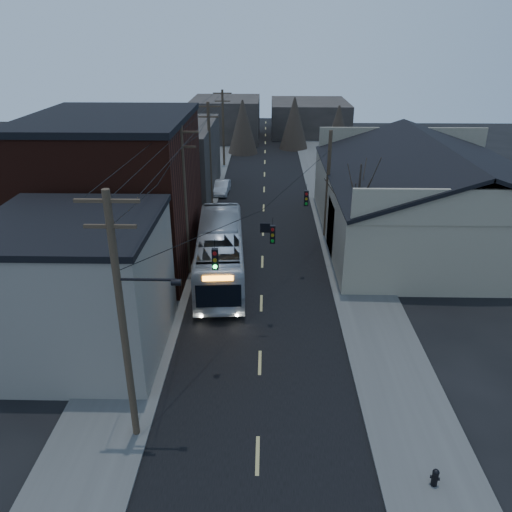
{
  "coord_description": "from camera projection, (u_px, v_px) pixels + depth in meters",
  "views": [
    {
      "loc": [
        0.26,
        -12.59,
        15.2
      ],
      "look_at": [
        -0.33,
        14.39,
        3.0
      ],
      "focal_mm": 35.0,
      "sensor_mm": 36.0,
      "label": 1
    }
  ],
  "objects": [
    {
      "name": "ground",
      "position": [
        256.0,
        499.0,
        17.74
      ],
      "size": [
        160.0,
        160.0,
        0.0
      ],
      "primitive_type": "plane",
      "color": "black",
      "rests_on": "ground"
    },
    {
      "name": "road_surface",
      "position": [
        263.0,
        215.0,
        45.06
      ],
      "size": [
        9.0,
        110.0,
        0.02
      ],
      "primitive_type": "cube",
      "color": "black",
      "rests_on": "ground"
    },
    {
      "name": "sidewalk_left",
      "position": [
        192.0,
        214.0,
        45.17
      ],
      "size": [
        4.0,
        110.0,
        0.12
      ],
      "primitive_type": "cube",
      "color": "#474744",
      "rests_on": "ground"
    },
    {
      "name": "sidewalk_right",
      "position": [
        336.0,
        215.0,
        44.91
      ],
      "size": [
        4.0,
        110.0,
        0.12
      ],
      "primitive_type": "cube",
      "color": "#474744",
      "rests_on": "ground"
    },
    {
      "name": "building_clapboard",
      "position": [
        79.0,
        290.0,
        24.67
      ],
      "size": [
        8.0,
        8.0,
        7.0
      ],
      "primitive_type": "cube",
      "color": "gray",
      "rests_on": "ground"
    },
    {
      "name": "building_brick",
      "position": [
        117.0,
        194.0,
        34.1
      ],
      "size": [
        10.0,
        12.0,
        10.0
      ],
      "primitive_type": "cube",
      "color": "black",
      "rests_on": "ground"
    },
    {
      "name": "building_left_far",
      "position": [
        168.0,
        161.0,
        49.28
      ],
      "size": [
        9.0,
        14.0,
        7.0
      ],
      "primitive_type": "cube",
      "color": "#2D2824",
      "rests_on": "ground"
    },
    {
      "name": "warehouse",
      "position": [
        428.0,
        205.0,
        39.14
      ],
      "size": [
        16.16,
        20.6,
        7.73
      ],
      "color": "#7E775C",
      "rests_on": "ground"
    },
    {
      "name": "building_far_left",
      "position": [
        226.0,
        119.0,
        75.83
      ],
      "size": [
        10.0,
        12.0,
        6.0
      ],
      "primitive_type": "cube",
      "color": "#2D2824",
      "rests_on": "ground"
    },
    {
      "name": "building_far_right",
      "position": [
        309.0,
        117.0,
        80.33
      ],
      "size": [
        12.0,
        14.0,
        5.0
      ],
      "primitive_type": "cube",
      "color": "#2D2824",
      "rests_on": "ground"
    },
    {
      "name": "bare_tree",
      "position": [
        357.0,
        215.0,
        34.34
      ],
      "size": [
        0.4,
        0.4,
        7.2
      ],
      "primitive_type": "cone",
      "color": "black",
      "rests_on": "ground"
    },
    {
      "name": "utility_lines",
      "position": [
        222.0,
        179.0,
        37.75
      ],
      "size": [
        11.24,
        45.28,
        10.5
      ],
      "color": "#382B1E",
      "rests_on": "ground"
    },
    {
      "name": "bus",
      "position": [
        220.0,
        252.0,
        33.26
      ],
      "size": [
        3.83,
        12.72,
        3.49
      ],
      "primitive_type": "imported",
      "rotation": [
        0.0,
        0.0,
        3.21
      ],
      "color": "#B0B6BC",
      "rests_on": "ground"
    },
    {
      "name": "parked_car",
      "position": [
        222.0,
        187.0,
        50.83
      ],
      "size": [
        1.57,
        4.03,
        1.31
      ],
      "primitive_type": "imported",
      "rotation": [
        0.0,
        0.0,
        -0.05
      ],
      "color": "#B5B9BE",
      "rests_on": "ground"
    },
    {
      "name": "fire_hydrant",
      "position": [
        435.0,
        477.0,
        18.0
      ],
      "size": [
        0.36,
        0.25,
        0.74
      ],
      "rotation": [
        0.0,
        0.0,
        -0.39
      ],
      "color": "black",
      "rests_on": "sidewalk_right"
    }
  ]
}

